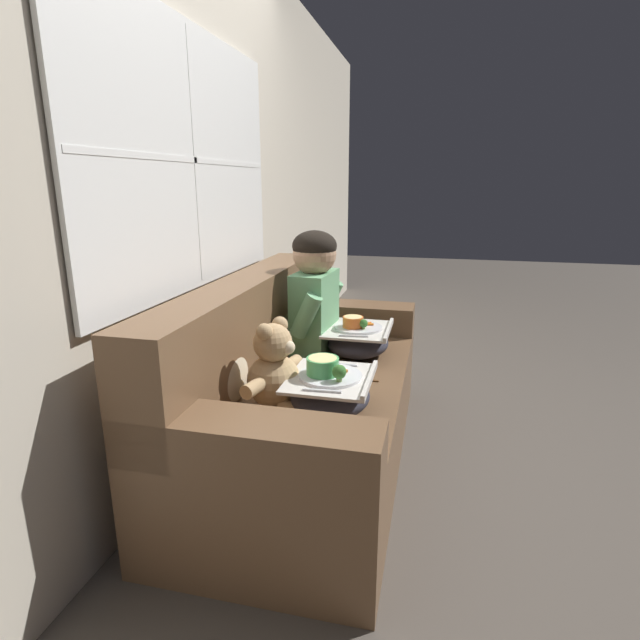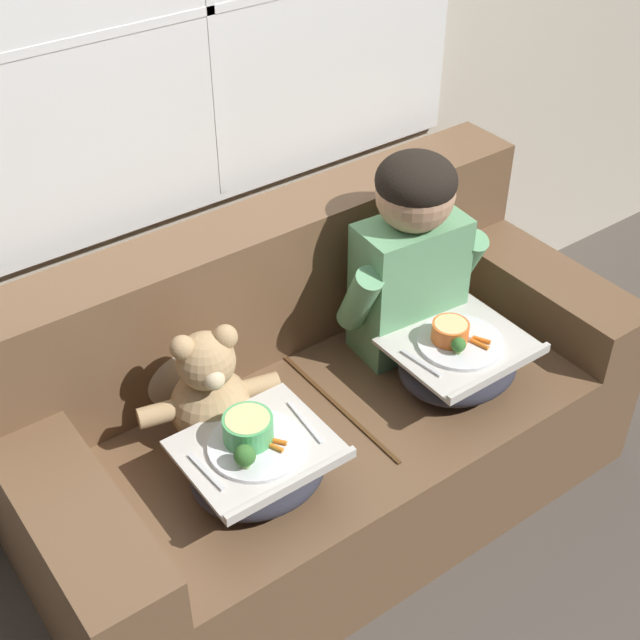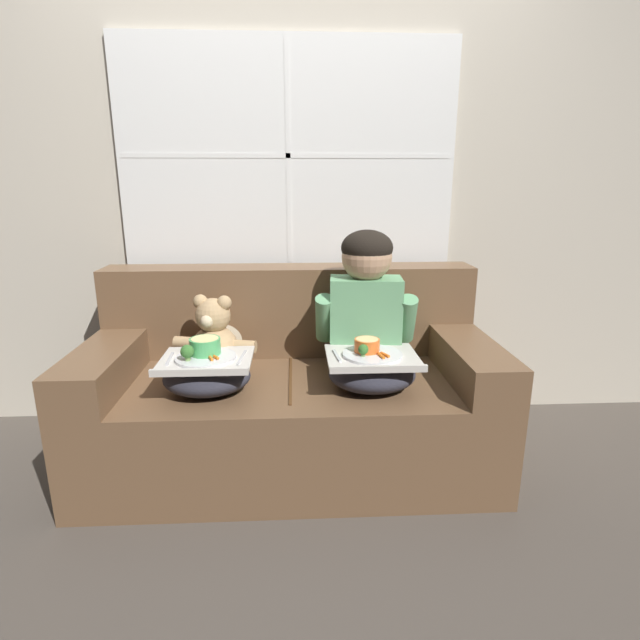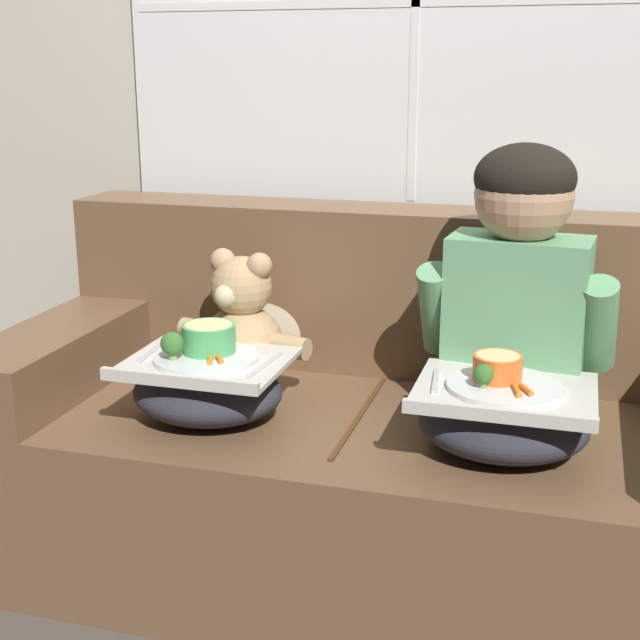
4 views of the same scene
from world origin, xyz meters
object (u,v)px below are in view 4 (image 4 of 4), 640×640
Objects in this scene: lap_tray_child at (503,417)px; lap_tray_teddy at (207,384)px; child_figure at (519,271)px; teddy_bear at (241,330)px; couch at (371,441)px; throw_pillow_behind_teddy at (267,308)px; throw_pillow_behind_child at (520,328)px.

lap_tray_child is 0.69m from lap_tray_teddy.
lap_tray_teddy is at bearing -161.43° from child_figure.
child_figure is 0.78m from lap_tray_teddy.
child_figure is 0.36m from lap_tray_child.
couch is at bearing 0.79° from teddy_bear.
lap_tray_teddy is at bearing 179.94° from lap_tray_child.
lap_tray_child is at bearing -31.76° from throw_pillow_behind_teddy.
child_figure reaches higher than throw_pillow_behind_teddy.
child_figure is at bearing -15.68° from throw_pillow_behind_teddy.
child_figure is (0.34, -0.00, 0.47)m from couch.
lap_tray_child is (-0.00, -0.23, -0.27)m from child_figure.
throw_pillow_behind_child is at bearing 15.94° from teddy_bear.
child_figure reaches higher than lap_tray_teddy.
throw_pillow_behind_child is 0.92× the size of lap_tray_child.
throw_pillow_behind_teddy is at bearing 148.24° from lap_tray_child.
throw_pillow_behind_child is 0.72m from teddy_bear.
lap_tray_child is (-0.00, -0.43, -0.08)m from throw_pillow_behind_child.
lap_tray_teddy is at bearing -148.36° from throw_pillow_behind_child.
couch reaches higher than lap_tray_teddy.
throw_pillow_behind_child is 0.90× the size of teddy_bear.
teddy_bear is at bearing -90.34° from throw_pillow_behind_teddy.
throw_pillow_behind_child is 0.94× the size of lap_tray_teddy.
lap_tray_teddy is at bearing -146.02° from couch.
teddy_bear is at bearing -164.06° from throw_pillow_behind_child.
lap_tray_child is at bearing -90.24° from child_figure.
throw_pillow_behind_child is 1.07× the size of throw_pillow_behind_teddy.
throw_pillow_behind_teddy reaches higher than lap_tray_child.
lap_tray_teddy is (-0.69, -0.43, -0.08)m from throw_pillow_behind_child.
lap_tray_child is (0.34, -0.23, 0.20)m from couch.
lap_tray_child is at bearing -18.36° from teddy_bear.
teddy_bear is at bearing -179.69° from child_figure.
throw_pillow_behind_child is 0.69m from throw_pillow_behind_teddy.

